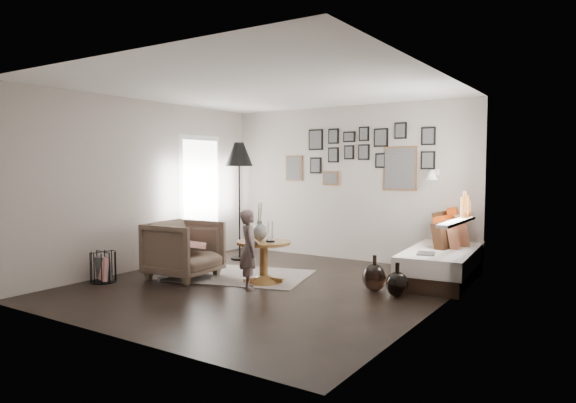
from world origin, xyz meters
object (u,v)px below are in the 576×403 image
Objects in this scene: pedestal_table at (264,264)px; child at (249,249)px; daybed at (444,257)px; demijohn_large at (374,277)px; vase at (260,229)px; demijohn_small at (397,284)px; floor_lamp at (239,159)px; armchair at (184,249)px; magazine_basket at (103,267)px.

child reaches higher than pedestal_table.
daybed is 4.52× the size of demijohn_large.
vase reaches higher than demijohn_small.
floor_lamp is 4.72× the size of demijohn_small.
armchair is 1.20m from child.
child reaches higher than demijohn_large.
floor_lamp is at bearing 163.75° from demijohn_small.
demijohn_large is at bearing 13.63° from vase.
child is (-1.95, -1.93, 0.20)m from daybed.
floor_lamp is 2.44m from child.
vase is at bearing -166.37° from demijohn_large.
daybed reaches higher than magazine_basket.
vase is (-0.08, 0.02, 0.47)m from pedestal_table.
daybed is (2.08, 1.53, -0.42)m from vase.
daybed is at bearing 37.75° from pedestal_table.
vase is 1.24× the size of demijohn_small.
vase is at bearing -75.09° from armchair.
armchair is 2.13× the size of magazine_basket.
demijohn_large is (1.45, 0.39, -0.09)m from pedestal_table.
pedestal_table reaches higher than demijohn_large.
armchair is (-1.06, -0.38, -0.33)m from vase.
pedestal_table reaches higher than demijohn_small.
pedestal_table is at bearing -41.10° from floor_lamp.
armchair reaches higher than pedestal_table.
demijohn_small is (0.35, -0.12, -0.02)m from demijohn_large.
child is at bearing -72.42° from vase.
demijohn_small is (1.88, 0.25, -0.58)m from vase.
daybed is at bearing 64.72° from demijohn_large.
vase is at bearing -42.33° from floor_lamp.
magazine_basket is at bearing 133.35° from armchair.
daybed reaches higher than demijohn_small.
floor_lamp is at bearing 138.90° from pedestal_table.
vase is 0.50× the size of child.
demijohn_large is (1.53, 0.37, -0.56)m from vase.
child is at bearing 22.19° from magazine_basket.
armchair is at bearing 44.50° from child.
vase is 1.13× the size of demijohn_large.
pedestal_table is 0.48m from vase.
pedestal_table is 1.21m from armchair.
child is (0.13, -0.40, -0.22)m from vase.
demijohn_large is (-0.55, -1.16, -0.14)m from daybed.
demijohn_small is at bearing 8.57° from pedestal_table.
pedestal_table is 0.82× the size of armchair.
armchair is 2.12× the size of demijohn_small.
child is (1.42, -1.58, -1.20)m from floor_lamp.
armchair is 0.86× the size of child.
armchair is 2.71m from demijohn_large.
floor_lamp reaches higher than vase.
floor_lamp is 2.85m from magazine_basket.
pedestal_table is 1.40× the size of vase.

